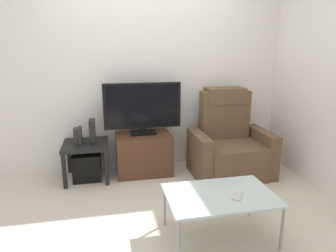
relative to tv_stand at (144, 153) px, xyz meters
name	(u,v)px	position (x,y,z in m)	size (l,w,h in m)	color
ground_plane	(162,203)	(0.08, -0.83, -0.26)	(6.40, 6.40, 0.00)	beige
wall_back	(145,70)	(0.08, 0.30, 1.04)	(6.40, 0.06, 2.60)	silver
wall_side	(334,75)	(1.96, -0.83, 1.04)	(0.06, 4.48, 2.60)	silver
tv_stand	(144,153)	(0.00, 0.00, 0.00)	(0.69, 0.47, 0.52)	#4C2D1E
television	(143,107)	(0.00, 0.02, 0.60)	(0.96, 0.20, 0.65)	black
recliner_armchair	(229,145)	(1.08, -0.21, 0.11)	(0.98, 0.78, 1.08)	brown
side_table	(86,149)	(-0.71, -0.04, 0.12)	(0.54, 0.54, 0.46)	black
subwoofer_box	(87,166)	(-0.71, -0.04, -0.09)	(0.33, 0.33, 0.33)	black
book_leftmost	(76,136)	(-0.81, -0.06, 0.30)	(0.05, 0.12, 0.20)	#262626
book_middle	(80,136)	(-0.77, -0.06, 0.30)	(0.04, 0.14, 0.21)	#262626
game_console	(92,131)	(-0.62, -0.03, 0.34)	(0.07, 0.20, 0.29)	black
coffee_table	(220,197)	(0.45, -1.50, 0.12)	(0.90, 0.60, 0.40)	#B2C6C1
cell_phone	(237,196)	(0.57, -1.57, 0.15)	(0.07, 0.15, 0.01)	#B7B7BC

